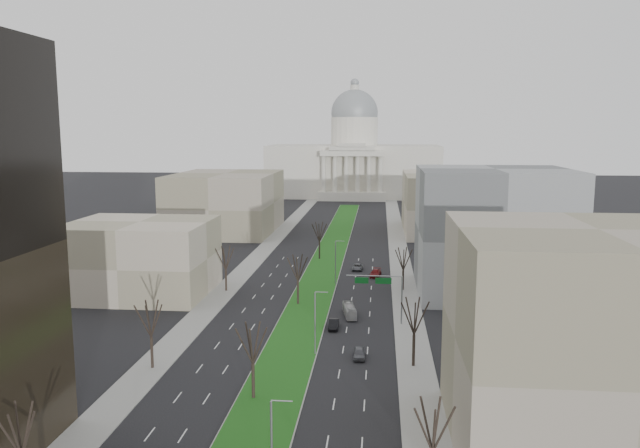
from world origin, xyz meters
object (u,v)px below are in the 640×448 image
Objects in this scene: car_grey_far at (358,267)px; box_van at (350,311)px; car_grey_near at (359,353)px; car_black at (334,324)px; car_red at (376,273)px.

car_grey_far is 35.36m from box_van.
car_grey_near reaches higher than car_grey_far.
car_grey_near is 54.82m from car_grey_far.
car_black reaches higher than car_grey_near.
box_van is (-4.14, -29.44, 0.25)m from car_red.
car_grey_far is at bearing 133.00° from car_red.
box_van is (2.19, 6.81, 0.26)m from car_black.
car_red is 0.72× the size of box_van.
box_van is at bearing 95.82° from car_grey_near.
box_van reaches higher than car_black.
car_grey_far is (-2.24, 54.77, -0.04)m from car_grey_near.
car_black is at bearing 108.65° from car_grey_near.
car_grey_far is (-4.09, 5.92, -0.07)m from car_red.
car_black reaches higher than car_grey_far.
car_black is 36.79m from car_red.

